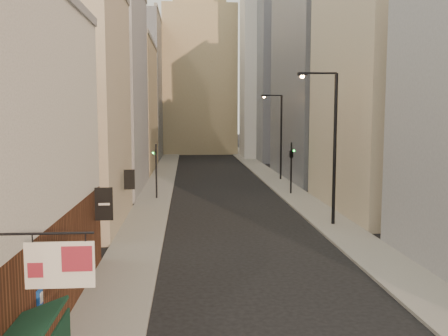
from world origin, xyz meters
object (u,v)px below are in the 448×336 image
white_tower (265,50)px  traffic_light_right (291,154)px  clock_tower (199,63)px  streetlamp_far (279,132)px  streetlamp_mid (331,139)px  traffic_light_left (156,159)px

white_tower → traffic_light_right: (-3.74, -40.28, -14.73)m
clock_tower → streetlamp_far: bearing=-79.7°
white_tower → streetlamp_mid: white_tower is taller
streetlamp_mid → traffic_light_right: 13.40m
white_tower → traffic_light_right: bearing=-95.3°
traffic_light_right → streetlamp_mid: bearing=86.1°
clock_tower → streetlamp_mid: 68.90m
clock_tower → white_tower: clock_tower is taller
traffic_light_left → traffic_light_right: bearing=176.8°
white_tower → traffic_light_right: size_ratio=8.30×
clock_tower → traffic_light_left: 57.99m
white_tower → streetlamp_far: size_ratio=4.23×
streetlamp_mid → traffic_light_right: bearing=90.8°
streetlamp_mid → traffic_light_left: (-12.45, 11.51, -2.33)m
streetlamp_mid → streetlamp_far: size_ratio=1.06×
streetlamp_far → traffic_light_right: bearing=-109.4°
streetlamp_far → traffic_light_right: streetlamp_far is taller
streetlamp_far → traffic_light_left: (-13.28, -11.99, -1.99)m
streetlamp_mid → traffic_light_right: size_ratio=2.08×
clock_tower → traffic_light_right: (7.26, -54.28, -13.76)m
traffic_light_right → white_tower: bearing=-98.7°
traffic_light_left → traffic_light_right: (12.56, 1.73, 0.26)m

